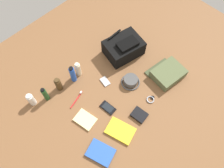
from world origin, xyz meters
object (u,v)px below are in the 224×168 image
bucket_hat (131,81)px  wallet (139,115)px  shampoo_bottle (45,94)px  deodorant_spray (73,74)px  cell_phone (108,108)px  media_player (105,82)px  toiletry_pouch (168,73)px  cologne_bottle (58,84)px  travel_guidebook (120,131)px  notepad (85,120)px  toothbrush (77,98)px  lotion_bottle (78,69)px  toothpaste_tube (31,100)px  paperback_novel (101,153)px  wristwatch (151,99)px  backpack (124,47)px

bucket_hat → wallet: 0.28m
shampoo_bottle → deodorant_spray: deodorant_spray is taller
cell_phone → media_player: size_ratio=1.33×
toiletry_pouch → cell_phone: bearing=165.8°
cologne_bottle → travel_guidebook: size_ratio=0.58×
deodorant_spray → cell_phone: (0.02, -0.37, -0.08)m
bucket_hat → notepad: 0.47m
bucket_hat → wallet: size_ratio=1.38×
shampoo_bottle → toothbrush: 0.24m
lotion_bottle → travel_guidebook: 0.58m
toothpaste_tube → cell_phone: (0.37, -0.43, -0.05)m
cell_phone → lotion_bottle: bearing=83.3°
toothpaste_tube → paperback_novel: size_ratio=0.60×
shampoo_bottle → bucket_hat: bearing=-32.8°
bucket_hat → media_player: size_ratio=1.65×
lotion_bottle → wristwatch: size_ratio=2.07×
media_player → wallet: bearing=-92.9°
backpack → travel_guidebook: 0.70m
toothpaste_tube → cell_phone: 0.57m
lotion_bottle → backpack: bearing=-14.9°
travel_guidebook → wallet: bearing=-5.2°
paperback_novel → cell_phone: (0.27, 0.20, -0.00)m
cologne_bottle → media_player: cologne_bottle is taller
toothpaste_tube → wallet: 0.81m
toothpaste_tube → notepad: (0.19, -0.38, -0.05)m
bucket_hat → shampoo_bottle: shampoo_bottle is taller
lotion_bottle → wallet: size_ratio=1.33×
cologne_bottle → wallet: size_ratio=1.19×
shampoo_bottle → wallet: shampoo_bottle is taller
toiletry_pouch → cell_phone: (-0.54, 0.14, -0.03)m
shampoo_bottle → lotion_bottle: 0.32m
media_player → wallet: wallet is taller
bucket_hat → paperback_novel: 0.59m
bucket_hat → notepad: size_ratio=1.01×
deodorant_spray → travel_guidebook: bearing=-94.3°
paperback_novel → toothbrush: (0.15, 0.42, -0.00)m
deodorant_spray → paperback_novel: size_ratio=0.83×
cologne_bottle → deodorant_spray: bearing=-9.2°
cologne_bottle → lotion_bottle: bearing=-2.6°
cologne_bottle → wallet: bearing=-65.5°
paperback_novel → wallet: (0.39, -0.01, 0.00)m
bucket_hat → shampoo_bottle: 0.66m
toiletry_pouch → media_player: size_ratio=2.90×
lotion_bottle → media_player: size_ratio=1.59×
paperback_novel → wristwatch: 0.55m
lotion_bottle → wristwatch: 0.62m
toothpaste_tube → wristwatch: 0.90m
cologne_bottle → paperback_novel: (-0.12, -0.59, -0.05)m
travel_guidebook → paperback_novel: bearing=-177.1°
deodorant_spray → toothbrush: size_ratio=1.10×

